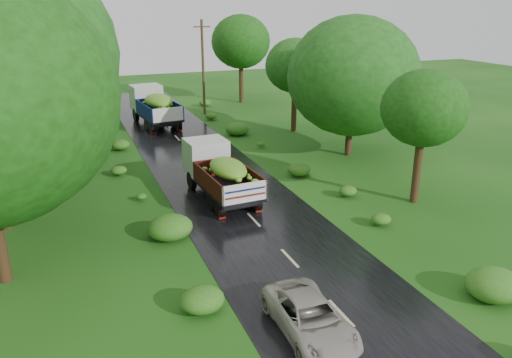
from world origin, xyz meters
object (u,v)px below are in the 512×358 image
truck_near (219,170)px  utility_pole (203,67)px  car (310,317)px  truck_far (154,104)px

truck_near → utility_pole: utility_pole is taller
truck_near → car: truck_near is taller
car → utility_pole: (5.70, 32.04, 3.67)m
truck_near → utility_pole: size_ratio=0.77×
car → truck_near: bearing=86.8°
truck_near → utility_pole: bearing=72.7°
truck_near → truck_far: size_ratio=0.87×
car → utility_pole: 32.75m
utility_pole → truck_far: bearing=-152.3°
truck_near → car: 12.12m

